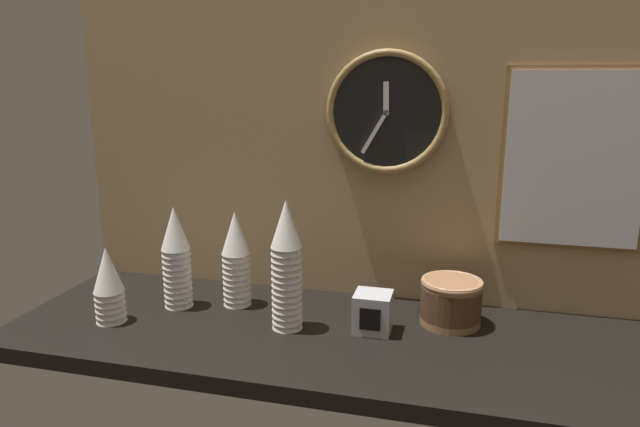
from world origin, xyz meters
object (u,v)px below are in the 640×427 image
bowl_stack_right (451,300)px  wall_clock (387,112)px  cup_stack_center_left (236,259)px  cup_stack_left (176,257)px  menu_board (574,160)px  cup_stack_center (287,265)px  napkin_dispenser (373,312)px  cup_stack_far_left (109,285)px

bowl_stack_right → wall_clock: wall_clock is taller
bowl_stack_right → cup_stack_center_left: bearing=-178.3°
cup_stack_left → wall_clock: 67.57cm
cup_stack_left → menu_board: size_ratio=0.61×
cup_stack_center → wall_clock: wall_clock is taller
cup_stack_left → napkin_dispenser: bearing=-2.7°
cup_stack_left → wall_clock: (52.75, 18.78, 37.82)cm
cup_stack_far_left → bowl_stack_right: 86.24cm
cup_stack_left → napkin_dispenser: cup_stack_left is taller
cup_stack_center_left → wall_clock: (37.69, 13.84, 38.62)cm
cup_stack_left → bowl_stack_right: 72.63cm
cup_stack_left → bowl_stack_right: bearing=5.3°
napkin_dispenser → wall_clock: bearing=92.3°
wall_clock → menu_board: wall_clock is taller
cup_stack_center → wall_clock: (19.97, 24.63, 35.42)cm
cup_stack_far_left → menu_board: menu_board is taller
cup_stack_center → napkin_dispenser: 23.98cm
cup_stack_far_left → wall_clock: (64.64, 32.15, 41.83)cm
cup_stack_center → cup_stack_center_left: 20.99cm
wall_clock → cup_stack_left: bearing=-160.4°
cup_stack_far_left → napkin_dispenser: bearing=9.4°
cup_stack_left → cup_stack_far_left: size_ratio=1.41×
cup_stack_center → cup_stack_far_left: (-44.67, -7.52, -6.41)cm
cup_stack_left → napkin_dispenser: (53.61, -2.50, -8.99)cm
bowl_stack_right → wall_clock: (-19.17, 12.15, 45.54)cm
cup_stack_far_left → cup_stack_center: bearing=9.6°
cup_stack_left → wall_clock: wall_clock is taller
cup_stack_center → menu_board: (66.59, 25.51, 24.47)cm
cup_stack_center → cup_stack_center_left: size_ratio=1.25×
cup_stack_left → bowl_stack_right: cup_stack_left is taller
wall_clock → napkin_dispenser: wall_clock is taller
cup_stack_center → napkin_dispenser: (20.83, 3.35, -11.40)cm
cup_stack_center_left → napkin_dispenser: (38.55, -7.43, -8.19)cm
cup_stack_far_left → wall_clock: bearing=26.4°
wall_clock → menu_board: (46.62, 0.89, -10.95)cm
cup_stack_center → cup_stack_center_left: cup_stack_center is taller
bowl_stack_right → menu_board: (27.45, 13.04, 34.59)cm
cup_stack_center → wall_clock: bearing=51.0°
cup_stack_center → menu_board: size_ratio=0.71×
bowl_stack_right → wall_clock: size_ratio=0.48×
cup_stack_far_left → napkin_dispenser: size_ratio=2.03×
napkin_dispenser → cup_stack_center: bearing=-170.9°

